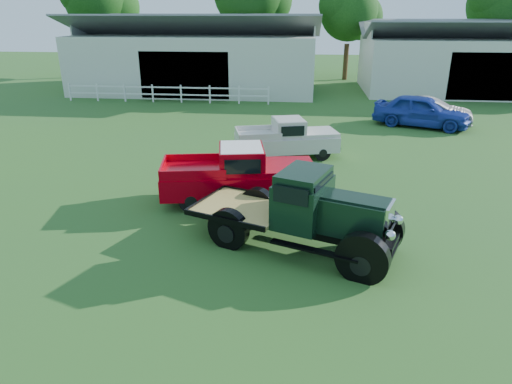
# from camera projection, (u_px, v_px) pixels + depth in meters

# --- Properties ---
(ground) EXTENTS (120.00, 120.00, 0.00)m
(ground) POSITION_uv_depth(u_px,v_px,m) (244.00, 244.00, 12.20)
(ground) COLOR #2F5B27
(shed_left) EXTENTS (18.80, 10.20, 5.60)m
(shed_left) POSITION_uv_depth(u_px,v_px,m) (199.00, 53.00, 35.92)
(shed_left) COLOR beige
(shed_left) RESTS_ON ground
(shed_right) EXTENTS (16.80, 9.20, 5.20)m
(shed_right) POSITION_uv_depth(u_px,v_px,m) (472.00, 57.00, 34.81)
(shed_right) COLOR beige
(shed_right) RESTS_ON ground
(fence_rail) EXTENTS (14.20, 0.16, 1.20)m
(fence_rail) POSITION_uv_depth(u_px,v_px,m) (167.00, 94.00, 31.28)
(fence_rail) COLOR white
(fence_rail) RESTS_ON ground
(tree_a) EXTENTS (6.30, 6.30, 10.50)m
(tree_a) POSITION_uv_depth(u_px,v_px,m) (99.00, 19.00, 42.60)
(tree_a) COLOR black
(tree_a) RESTS_ON ground
(tree_b) EXTENTS (6.90, 6.90, 11.50)m
(tree_b) POSITION_uv_depth(u_px,v_px,m) (249.00, 13.00, 41.94)
(tree_b) COLOR black
(tree_b) RESTS_ON ground
(tree_c) EXTENTS (5.40, 5.40, 9.00)m
(tree_c) POSITION_uv_depth(u_px,v_px,m) (348.00, 28.00, 40.57)
(tree_c) COLOR black
(tree_c) RESTS_ON ground
(tree_d) EXTENTS (6.00, 6.00, 10.00)m
(tree_d) POSITION_uv_depth(u_px,v_px,m) (498.00, 22.00, 40.01)
(tree_d) COLOR black
(tree_d) RESTS_ON ground
(vintage_flatbed) EXTENTS (5.81, 3.92, 2.14)m
(vintage_flatbed) POSITION_uv_depth(u_px,v_px,m) (299.00, 209.00, 11.72)
(vintage_flatbed) COLOR black
(vintage_flatbed) RESTS_ON ground
(red_pickup) EXTENTS (5.37, 2.84, 1.86)m
(red_pickup) POSITION_uv_depth(u_px,v_px,m) (239.00, 174.00, 14.72)
(red_pickup) COLOR #AF000E
(red_pickup) RESTS_ON ground
(white_pickup) EXTENTS (4.73, 2.82, 1.63)m
(white_pickup) POSITION_uv_depth(u_px,v_px,m) (286.00, 139.00, 19.30)
(white_pickup) COLOR beige
(white_pickup) RESTS_ON ground
(misc_car_blue) EXTENTS (5.38, 3.72, 1.70)m
(misc_car_blue) POSITION_uv_depth(u_px,v_px,m) (422.00, 111.00, 24.53)
(misc_car_blue) COLOR #1C359B
(misc_car_blue) RESTS_ON ground
(misc_car_grey) EXTENTS (4.69, 2.73, 1.46)m
(misc_car_grey) POSITION_uv_depth(u_px,v_px,m) (429.00, 112.00, 24.97)
(misc_car_grey) COLOR #5F5F5F
(misc_car_grey) RESTS_ON ground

